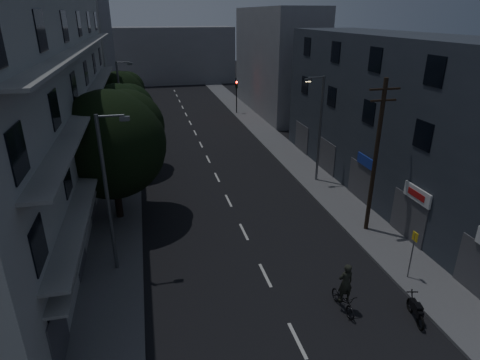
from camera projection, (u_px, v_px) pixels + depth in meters
name	position (u px, v px, depth m)	size (l,w,h in m)	color
ground	(207.00, 157.00, 36.88)	(160.00, 160.00, 0.00)	black
sidewalk_left	(123.00, 163.00, 35.24)	(3.00, 90.00, 0.15)	#565659
sidewalk_right	(284.00, 151.00, 38.46)	(3.00, 90.00, 0.15)	#565659
lane_markings	(198.00, 138.00, 42.49)	(0.15, 60.50, 0.01)	beige
building_left	(34.00, 103.00, 25.34)	(7.00, 36.00, 14.00)	#9FA09B
building_right	(403.00, 120.00, 27.46)	(6.19, 28.00, 11.00)	#2A3039
building_far_left	(86.00, 49.00, 51.89)	(6.00, 20.00, 16.00)	slate
building_far_right	(276.00, 61.00, 52.22)	(6.00, 20.00, 13.00)	slate
building_far_end	(168.00, 55.00, 75.37)	(24.00, 8.00, 10.00)	slate
tree_near	(112.00, 140.00, 23.99)	(6.57, 6.57, 8.10)	black
tree_mid	(120.00, 117.00, 32.05)	(5.76, 5.76, 7.08)	black
tree_far	(121.00, 94.00, 43.39)	(5.25, 5.25, 6.49)	black
traffic_signal_far_right	(237.00, 90.00, 51.73)	(0.28, 0.37, 4.10)	black
traffic_signal_far_left	(134.00, 94.00, 49.02)	(0.28, 0.37, 4.10)	black
street_lamp_left_near	(109.00, 188.00, 18.96)	(1.51, 0.25, 8.00)	#5C6063
street_lamp_right	(319.00, 124.00, 29.85)	(1.51, 0.25, 8.00)	#5B5E63
street_lamp_left_far	(122.00, 100.00, 38.47)	(1.51, 0.25, 8.00)	#515458
utility_pole	(376.00, 155.00, 22.58)	(1.80, 0.24, 9.00)	black
bus_stop_sign	(413.00, 247.00, 19.22)	(0.06, 0.35, 2.52)	#595B60
motorcycle	(416.00, 311.00, 17.20)	(0.64, 1.72, 1.12)	black
cyclist	(344.00, 295.00, 17.63)	(0.76, 1.91, 2.38)	black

